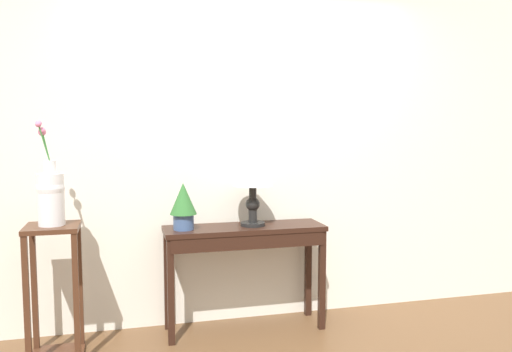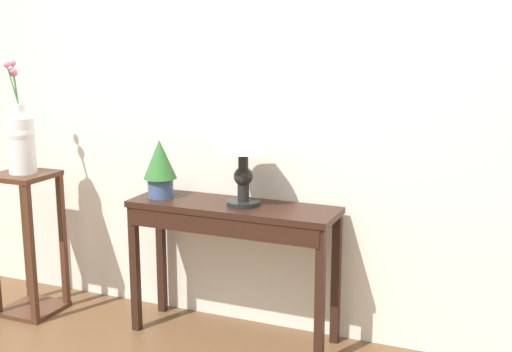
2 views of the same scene
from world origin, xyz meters
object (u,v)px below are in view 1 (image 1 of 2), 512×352
pedestal_stand_left (55,293)px  potted_plant_on_console (183,204)px  table_lamp (253,176)px  flower_vase_tall (51,193)px  console_table (245,243)px

pedestal_stand_left → potted_plant_on_console: bearing=10.3°
table_lamp → potted_plant_on_console: bearing=-178.1°
pedestal_stand_left → flower_vase_tall: flower_vase_tall is taller
table_lamp → pedestal_stand_left: table_lamp is taller
table_lamp → pedestal_stand_left: 1.53m
console_table → potted_plant_on_console: 0.54m
console_table → table_lamp: (0.06, 0.02, 0.49)m
pedestal_stand_left → table_lamp: bearing=7.2°
table_lamp → pedestal_stand_left: size_ratio=0.58×
pedestal_stand_left → flower_vase_tall: (-0.00, 0.00, 0.64)m
pedestal_stand_left → flower_vase_tall: size_ratio=1.33×
flower_vase_tall → console_table: bearing=6.5°
table_lamp → potted_plant_on_console: (-0.51, -0.02, -0.18)m
flower_vase_tall → potted_plant_on_console: bearing=10.2°
pedestal_stand_left → console_table: bearing=6.6°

